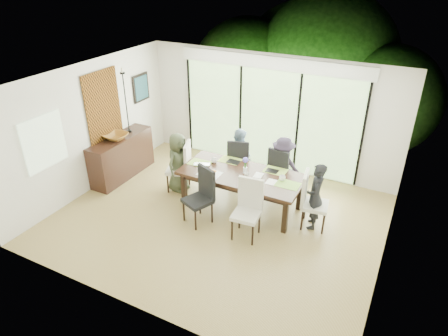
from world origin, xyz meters
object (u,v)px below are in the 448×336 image
at_px(chair_right_end, 316,201).
at_px(cup_a, 214,161).
at_px(vase, 245,170).
at_px(bowl, 116,136).
at_px(person_left_end, 178,162).
at_px(chair_left_end, 178,166).
at_px(chair_near_left, 197,197).
at_px(chair_near_right, 246,211).
at_px(person_right_end, 315,196).
at_px(person_far_left, 239,157).
at_px(person_far_right, 282,167).
at_px(cup_c, 282,178).
at_px(chair_far_right, 282,170).
at_px(chair_far_left, 239,160).
at_px(table_top, 242,175).
at_px(laptop, 202,166).
at_px(cup_b, 247,175).
at_px(sideboard, 122,157).

bearing_deg(chair_right_end, cup_a, 77.14).
bearing_deg(vase, bowl, -175.55).
bearing_deg(cup_a, person_left_end, -169.11).
height_order(chair_left_end, chair_near_left, same).
distance_m(chair_near_left, chair_near_right, 1.00).
relative_size(chair_right_end, bowl, 2.19).
distance_m(chair_right_end, chair_near_left, 2.18).
relative_size(chair_left_end, person_right_end, 0.85).
bearing_deg(chair_near_left, person_far_left, 111.78).
bearing_deg(person_far_right, person_right_end, 130.61).
xyz_separation_m(chair_right_end, person_left_end, (-2.98, 0.00, 0.10)).
bearing_deg(vase, chair_right_end, -1.97).
xyz_separation_m(chair_left_end, cup_c, (2.30, 0.10, 0.25)).
height_order(chair_far_right, chair_near_right, same).
bearing_deg(chair_near_right, chair_far_right, 83.24).
xyz_separation_m(chair_near_left, chair_near_right, (1.00, -0.00, 0.00)).
relative_size(person_left_end, person_far_right, 1.00).
height_order(chair_near_left, person_far_right, person_far_right).
bearing_deg(bowl, chair_far_left, 22.39).
distance_m(person_left_end, bowl, 1.54).
relative_size(table_top, chair_far_left, 2.18).
relative_size(chair_near_right, laptop, 3.33).
bearing_deg(table_top, bowl, -176.44).
distance_m(cup_a, cup_c, 1.50).
bearing_deg(chair_left_end, laptop, 61.27).
distance_m(chair_left_end, chair_far_right, 2.22).
xyz_separation_m(table_top, cup_b, (0.15, -0.10, 0.08)).
bearing_deg(person_far_right, laptop, 25.96).
bearing_deg(laptop, chair_near_right, -52.25).
bearing_deg(person_right_end, sideboard, -101.40).
xyz_separation_m(chair_right_end, person_far_right, (-0.95, 0.83, 0.10)).
distance_m(person_right_end, cup_c, 0.70).
distance_m(person_right_end, cup_b, 1.34).
distance_m(cup_a, sideboard, 2.30).
bearing_deg(chair_near_right, cup_a, 134.54).
relative_size(chair_near_left, laptop, 3.33).
xyz_separation_m(person_far_left, sideboard, (-2.51, -0.91, -0.17)).
relative_size(person_right_end, cup_c, 10.40).
relative_size(table_top, cup_c, 19.35).
bearing_deg(chair_near_right, sideboard, 162.11).
distance_m(person_far_left, person_far_right, 1.00).
relative_size(person_far_left, cup_b, 12.90).
distance_m(person_far_left, cup_c, 1.46).
bearing_deg(person_far_right, table_top, 48.83).
relative_size(person_far_right, sideboard, 0.76).
distance_m(person_left_end, cup_a, 0.81).
distance_m(chair_far_right, laptop, 1.71).
xyz_separation_m(vase, cup_b, (0.10, -0.15, -0.01)).
xyz_separation_m(sideboard, bowl, (0.00, -0.10, 0.54)).
height_order(laptop, cup_b, cup_b).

